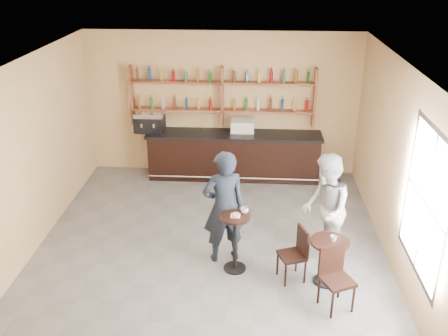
# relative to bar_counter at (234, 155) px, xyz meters

# --- Properties ---
(floor) EXTENTS (7.00, 7.00, 0.00)m
(floor) POSITION_rel_bar_counter_xyz_m (-0.27, -3.15, -0.52)
(floor) COLOR slate
(floor) RESTS_ON ground
(ceiling) EXTENTS (7.00, 7.00, 0.00)m
(ceiling) POSITION_rel_bar_counter_xyz_m (-0.27, -3.15, 2.68)
(ceiling) COLOR white
(ceiling) RESTS_ON wall_back
(wall_back) EXTENTS (7.00, 0.00, 7.00)m
(wall_back) POSITION_rel_bar_counter_xyz_m (-0.27, 0.35, 1.08)
(wall_back) COLOR tan
(wall_back) RESTS_ON floor
(wall_front) EXTENTS (7.00, 0.00, 7.00)m
(wall_front) POSITION_rel_bar_counter_xyz_m (-0.27, -6.65, 1.08)
(wall_front) COLOR tan
(wall_front) RESTS_ON floor
(wall_left) EXTENTS (0.00, 7.00, 7.00)m
(wall_left) POSITION_rel_bar_counter_xyz_m (-3.27, -3.15, 1.08)
(wall_left) COLOR tan
(wall_left) RESTS_ON floor
(wall_right) EXTENTS (0.00, 7.00, 7.00)m
(wall_right) POSITION_rel_bar_counter_xyz_m (2.73, -3.15, 1.08)
(wall_right) COLOR tan
(wall_right) RESTS_ON floor
(window_pane) EXTENTS (0.00, 2.00, 2.00)m
(window_pane) POSITION_rel_bar_counter_xyz_m (2.72, -4.35, 1.18)
(window_pane) COLOR white
(window_pane) RESTS_ON wall_right
(window_frame) EXTENTS (0.04, 1.70, 2.10)m
(window_frame) POSITION_rel_bar_counter_xyz_m (2.71, -4.35, 1.18)
(window_frame) COLOR black
(window_frame) RESTS_ON wall_right
(shelf_unit) EXTENTS (4.00, 0.26, 1.40)m
(shelf_unit) POSITION_rel_bar_counter_xyz_m (-0.27, 0.22, 1.29)
(shelf_unit) COLOR brown
(shelf_unit) RESTS_ON wall_back
(liquor_bottles) EXTENTS (3.68, 0.10, 1.00)m
(liquor_bottles) POSITION_rel_bar_counter_xyz_m (-0.27, 0.22, 1.46)
(liquor_bottles) COLOR #8C5919
(liquor_bottles) RESTS_ON shelf_unit
(bar_counter) EXTENTS (3.85, 0.75, 1.04)m
(bar_counter) POSITION_rel_bar_counter_xyz_m (0.00, 0.00, 0.00)
(bar_counter) COLOR black
(bar_counter) RESTS_ON floor
(espresso_machine) EXTENTS (0.66, 0.47, 0.45)m
(espresso_machine) POSITION_rel_bar_counter_xyz_m (-1.87, 0.00, 0.74)
(espresso_machine) COLOR black
(espresso_machine) RESTS_ON bar_counter
(pastry_case) EXTENTS (0.55, 0.46, 0.31)m
(pastry_case) POSITION_rel_bar_counter_xyz_m (0.18, 0.00, 0.68)
(pastry_case) COLOR silver
(pastry_case) RESTS_ON bar_counter
(pedestal_table) EXTENTS (0.54, 0.54, 0.98)m
(pedestal_table) POSITION_rel_bar_counter_xyz_m (0.18, -3.56, -0.03)
(pedestal_table) COLOR black
(pedestal_table) RESTS_ON floor
(napkin) EXTENTS (0.16, 0.16, 0.00)m
(napkin) POSITION_rel_bar_counter_xyz_m (0.18, -3.56, 0.46)
(napkin) COLOR white
(napkin) RESTS_ON pedestal_table
(donut) EXTENTS (0.14, 0.14, 0.05)m
(donut) POSITION_rel_bar_counter_xyz_m (0.19, -3.57, 0.49)
(donut) COLOR #C07246
(donut) RESTS_ON napkin
(cup_pedestal) EXTENTS (0.12, 0.12, 0.09)m
(cup_pedestal) POSITION_rel_bar_counter_xyz_m (0.32, -3.46, 0.51)
(cup_pedestal) COLOR white
(cup_pedestal) RESTS_ON pedestal_table
(man_main) EXTENTS (0.82, 0.67, 1.94)m
(man_main) POSITION_rel_bar_counter_xyz_m (-0.02, -3.26, 0.45)
(man_main) COLOR black
(man_main) RESTS_ON floor
(cafe_table) EXTENTS (0.76, 0.76, 0.75)m
(cafe_table) POSITION_rel_bar_counter_xyz_m (1.62, -3.82, -0.15)
(cafe_table) COLOR black
(cafe_table) RESTS_ON floor
(cup_cafe) EXTENTS (0.10, 0.10, 0.09)m
(cup_cafe) POSITION_rel_bar_counter_xyz_m (1.67, -3.82, 0.27)
(cup_cafe) COLOR white
(cup_cafe) RESTS_ON cafe_table
(chair_west) EXTENTS (0.49, 0.49, 0.88)m
(chair_west) POSITION_rel_bar_counter_xyz_m (1.07, -3.77, -0.08)
(chair_west) COLOR black
(chair_west) RESTS_ON floor
(chair_south) EXTENTS (0.55, 0.55, 0.95)m
(chair_south) POSITION_rel_bar_counter_xyz_m (1.67, -4.42, -0.04)
(chair_south) COLOR black
(chair_south) RESTS_ON floor
(patron_second) EXTENTS (0.73, 0.93, 1.87)m
(patron_second) POSITION_rel_bar_counter_xyz_m (1.60, -3.19, 0.42)
(patron_second) COLOR #A1A0A6
(patron_second) RESTS_ON floor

